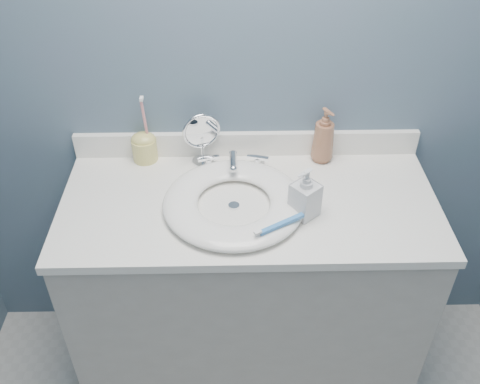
{
  "coord_description": "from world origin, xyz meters",
  "views": [
    {
      "loc": [
        -0.06,
        -0.35,
        1.98
      ],
      "look_at": [
        -0.03,
        0.94,
        0.94
      ],
      "focal_mm": 40.0,
      "sensor_mm": 36.0,
      "label": 1
    }
  ],
  "objects_px": {
    "toothbrush_holder": "(144,146)",
    "soap_bottle_amber": "(324,135)",
    "makeup_mirror": "(202,137)",
    "soap_bottle_clear": "(306,193)"
  },
  "relations": [
    {
      "from": "makeup_mirror",
      "to": "soap_bottle_clear",
      "type": "distance_m",
      "value": 0.43
    },
    {
      "from": "makeup_mirror",
      "to": "toothbrush_holder",
      "type": "xyz_separation_m",
      "value": [
        -0.2,
        0.02,
        -0.05
      ]
    },
    {
      "from": "makeup_mirror",
      "to": "soap_bottle_amber",
      "type": "bearing_deg",
      "value": -15.67
    },
    {
      "from": "soap_bottle_amber",
      "to": "soap_bottle_clear",
      "type": "distance_m",
      "value": 0.31
    },
    {
      "from": "soap_bottle_amber",
      "to": "soap_bottle_clear",
      "type": "bearing_deg",
      "value": -135.54
    },
    {
      "from": "toothbrush_holder",
      "to": "soap_bottle_amber",
      "type": "bearing_deg",
      "value": -1.33
    },
    {
      "from": "soap_bottle_amber",
      "to": "soap_bottle_clear",
      "type": "relative_size",
      "value": 1.2
    },
    {
      "from": "soap_bottle_amber",
      "to": "soap_bottle_clear",
      "type": "height_order",
      "value": "soap_bottle_amber"
    },
    {
      "from": "makeup_mirror",
      "to": "soap_bottle_clear",
      "type": "relative_size",
      "value": 1.15
    },
    {
      "from": "makeup_mirror",
      "to": "soap_bottle_amber",
      "type": "height_order",
      "value": "soap_bottle_amber"
    }
  ]
}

